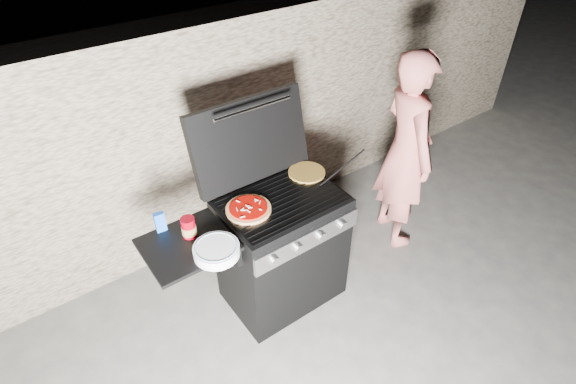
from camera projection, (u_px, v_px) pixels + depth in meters
ground at (283, 292)px, 3.45m from camera, size 50.00×50.00×0.00m
stone_wall at (206, 134)px, 3.57m from camera, size 8.00×0.35×1.80m
gas_grill at (252, 265)px, 3.06m from camera, size 1.34×0.79×0.91m
pizza_topped at (248, 208)px, 2.80m from camera, size 0.31×0.31×0.03m
pizza_plain at (307, 172)px, 3.12m from camera, size 0.33×0.33×0.01m
sauce_jar at (189, 227)px, 2.60m from camera, size 0.08×0.08×0.13m
blue_carton at (160, 222)px, 2.64m from camera, size 0.06×0.04×0.13m
plate_stack at (217, 251)px, 2.50m from camera, size 0.27×0.27×0.06m
person at (406, 152)px, 3.50m from camera, size 0.58×0.70×1.65m
tongs at (343, 167)px, 3.11m from camera, size 0.46×0.08×0.09m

